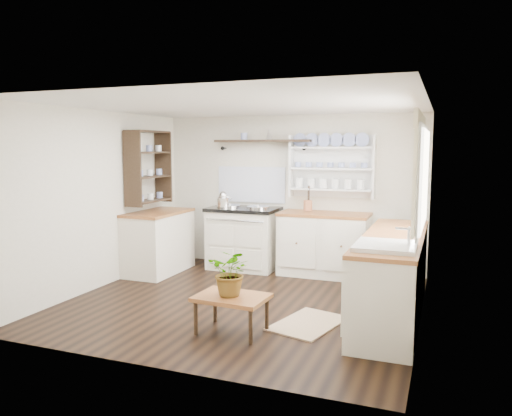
# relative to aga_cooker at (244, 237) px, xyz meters

# --- Properties ---
(floor) EXTENTS (4.00, 3.80, 0.01)m
(floor) POSITION_rel_aga_cooker_xyz_m (0.63, -1.57, -0.47)
(floor) COLOR black
(floor) RESTS_ON ground
(wall_back) EXTENTS (4.00, 0.02, 2.30)m
(wall_back) POSITION_rel_aga_cooker_xyz_m (0.63, 0.33, 0.68)
(wall_back) COLOR beige
(wall_back) RESTS_ON ground
(wall_right) EXTENTS (0.02, 3.80, 2.30)m
(wall_right) POSITION_rel_aga_cooker_xyz_m (2.63, -1.57, 0.68)
(wall_right) COLOR beige
(wall_right) RESTS_ON ground
(wall_left) EXTENTS (0.02, 3.80, 2.30)m
(wall_left) POSITION_rel_aga_cooker_xyz_m (-1.37, -1.57, 0.68)
(wall_left) COLOR beige
(wall_left) RESTS_ON ground
(ceiling) EXTENTS (4.00, 3.80, 0.01)m
(ceiling) POSITION_rel_aga_cooker_xyz_m (0.63, -1.57, 1.83)
(ceiling) COLOR white
(ceiling) RESTS_ON wall_back
(window) EXTENTS (0.08, 1.55, 1.22)m
(window) POSITION_rel_aga_cooker_xyz_m (2.58, -1.42, 1.09)
(window) COLOR white
(window) RESTS_ON wall_right
(aga_cooker) EXTENTS (1.04, 0.72, 0.96)m
(aga_cooker) POSITION_rel_aga_cooker_xyz_m (0.00, 0.00, 0.00)
(aga_cooker) COLOR white
(aga_cooker) RESTS_ON floor
(back_cabinets) EXTENTS (1.27, 0.63, 0.90)m
(back_cabinets) POSITION_rel_aga_cooker_xyz_m (1.23, 0.03, -0.01)
(back_cabinets) COLOR #F0E7CF
(back_cabinets) RESTS_ON floor
(right_cabinets) EXTENTS (0.62, 2.43, 0.90)m
(right_cabinets) POSITION_rel_aga_cooker_xyz_m (2.33, -1.47, -0.01)
(right_cabinets) COLOR #F0E7CF
(right_cabinets) RESTS_ON floor
(belfast_sink) EXTENTS (0.55, 0.60, 0.45)m
(belfast_sink) POSITION_rel_aga_cooker_xyz_m (2.33, -2.22, 0.33)
(belfast_sink) COLOR white
(belfast_sink) RESTS_ON right_cabinets
(left_cabinets) EXTENTS (0.62, 1.13, 0.90)m
(left_cabinets) POSITION_rel_aga_cooker_xyz_m (-1.07, -0.67, -0.01)
(left_cabinets) COLOR #F0E7CF
(left_cabinets) RESTS_ON floor
(plate_rack) EXTENTS (1.20, 0.22, 0.90)m
(plate_rack) POSITION_rel_aga_cooker_xyz_m (1.28, 0.29, 1.08)
(plate_rack) COLOR white
(plate_rack) RESTS_ON wall_back
(high_shelf) EXTENTS (1.50, 0.29, 0.16)m
(high_shelf) POSITION_rel_aga_cooker_xyz_m (0.23, 0.21, 1.44)
(high_shelf) COLOR black
(high_shelf) RESTS_ON wall_back
(left_shelving) EXTENTS (0.28, 0.80, 1.05)m
(left_shelving) POSITION_rel_aga_cooker_xyz_m (-1.21, -0.67, 1.08)
(left_shelving) COLOR black
(left_shelving) RESTS_ON wall_left
(kettle) EXTENTS (0.19, 0.19, 0.23)m
(kettle) POSITION_rel_aga_cooker_xyz_m (-0.28, -0.12, 0.57)
(kettle) COLOR silver
(kettle) RESTS_ON aga_cooker
(utensil_crock) EXTENTS (0.13, 0.13, 0.15)m
(utensil_crock) POSITION_rel_aga_cooker_xyz_m (0.96, 0.11, 0.51)
(utensil_crock) COLOR #A6613D
(utensil_crock) RESTS_ON back_cabinets
(center_table) EXTENTS (0.72, 0.53, 0.37)m
(center_table) POSITION_rel_aga_cooker_xyz_m (0.90, -2.51, -0.14)
(center_table) COLOR brown
(center_table) RESTS_ON floor
(potted_plant) EXTENTS (0.43, 0.37, 0.47)m
(potted_plant) POSITION_rel_aga_cooker_xyz_m (0.90, -2.51, 0.14)
(potted_plant) COLOR #3F7233
(potted_plant) RESTS_ON center_table
(floor_rug) EXTENTS (0.75, 0.96, 0.02)m
(floor_rug) POSITION_rel_aga_cooker_xyz_m (1.55, -2.01, -0.46)
(floor_rug) COLOR #988458
(floor_rug) RESTS_ON floor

